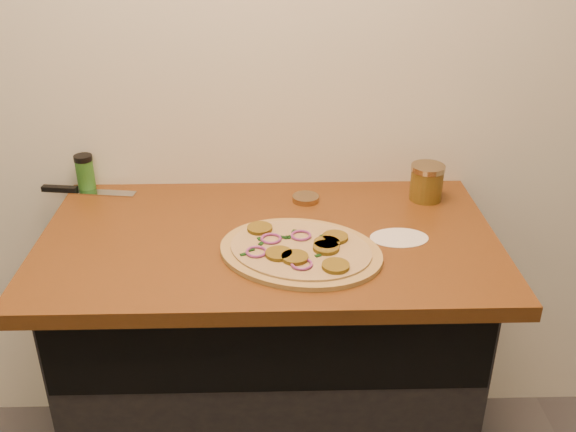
{
  "coord_description": "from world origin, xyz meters",
  "views": [
    {
      "loc": [
        0.01,
        -0.07,
        1.71
      ],
      "look_at": [
        0.05,
        1.42,
        0.95
      ],
      "focal_mm": 40.0,
      "sensor_mm": 36.0,
      "label": 1
    }
  ],
  "objects_px": {
    "salsa_jar": "(427,182)",
    "chefs_knife": "(80,191)",
    "pizza": "(301,251)",
    "spice_shaker": "(85,172)"
  },
  "relations": [
    {
      "from": "salsa_jar",
      "to": "chefs_knife",
      "type": "bearing_deg",
      "value": 175.97
    },
    {
      "from": "chefs_knife",
      "to": "pizza",
      "type": "bearing_deg",
      "value": -30.57
    },
    {
      "from": "chefs_knife",
      "to": "salsa_jar",
      "type": "distance_m",
      "value": 1.03
    },
    {
      "from": "pizza",
      "to": "chefs_knife",
      "type": "distance_m",
      "value": 0.75
    },
    {
      "from": "pizza",
      "to": "spice_shaker",
      "type": "bearing_deg",
      "value": 147.12
    },
    {
      "from": "chefs_knife",
      "to": "spice_shaker",
      "type": "bearing_deg",
      "value": 58.67
    },
    {
      "from": "salsa_jar",
      "to": "spice_shaker",
      "type": "xyz_separation_m",
      "value": [
        -1.01,
        0.1,
        0.0
      ]
    },
    {
      "from": "chefs_knife",
      "to": "spice_shaker",
      "type": "height_order",
      "value": "spice_shaker"
    },
    {
      "from": "chefs_knife",
      "to": "spice_shaker",
      "type": "relative_size",
      "value": 2.66
    },
    {
      "from": "pizza",
      "to": "salsa_jar",
      "type": "bearing_deg",
      "value": 39.19
    }
  ]
}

